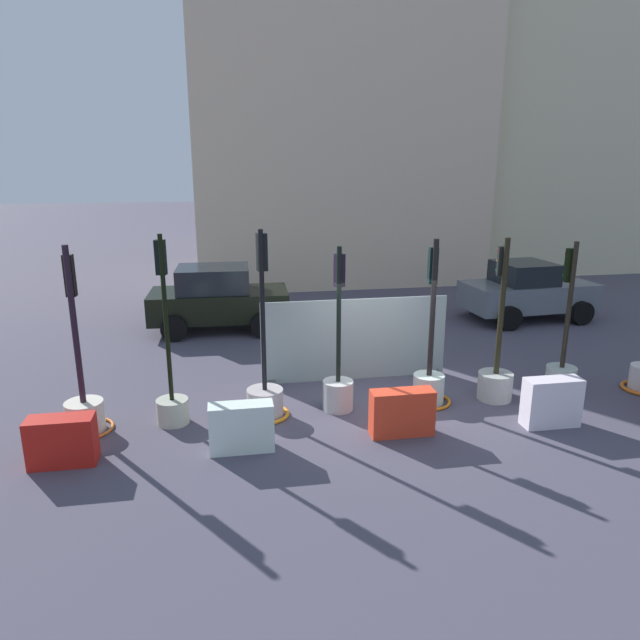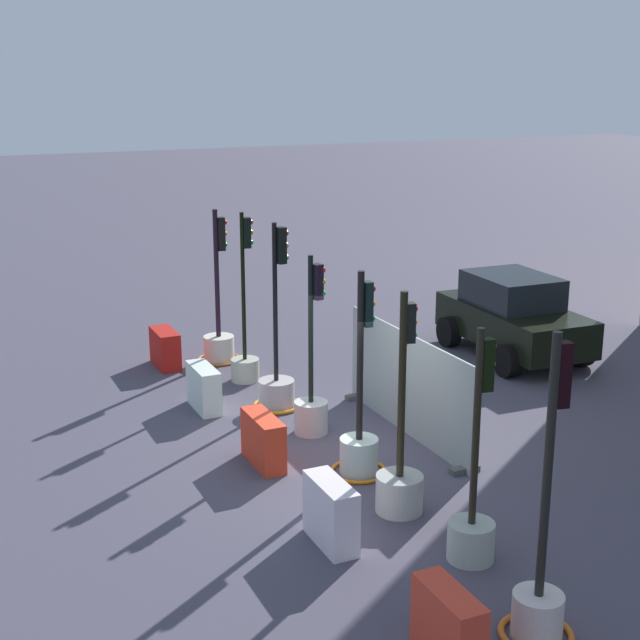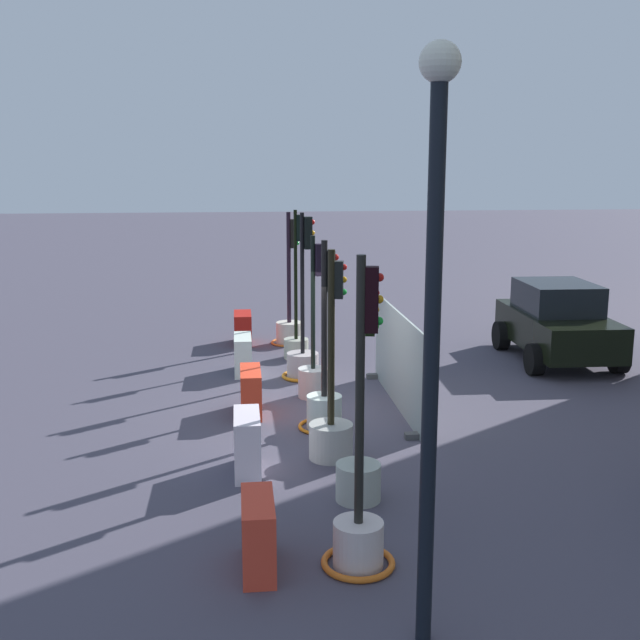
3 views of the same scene
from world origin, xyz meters
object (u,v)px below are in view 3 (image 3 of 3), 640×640
(traffic_light_5, at_px, (331,424))
(car_black_sedan, at_px, (557,322))
(traffic_light_1, at_px, (297,330))
(construction_barrier_0, at_px, (243,328))
(traffic_light_2, at_px, (303,354))
(street_lamp_post, at_px, (433,295))
(traffic_light_0, at_px, (290,323))
(traffic_light_3, at_px, (314,366))
(traffic_light_7, at_px, (359,517))
(construction_barrier_1, at_px, (243,355))
(construction_barrier_2, at_px, (251,392))
(traffic_light_4, at_px, (325,398))
(construction_barrier_4, at_px, (258,534))
(traffic_light_6, at_px, (359,458))
(construction_barrier_3, at_px, (247,444))

(traffic_light_5, relative_size, car_black_sedan, 0.84)
(traffic_light_5, bearing_deg, traffic_light_1, -179.95)
(construction_barrier_0, bearing_deg, traffic_light_5, 8.88)
(traffic_light_2, xyz_separation_m, street_lamp_post, (9.42, 0.29, 2.87))
(traffic_light_0, distance_m, construction_barrier_0, 1.20)
(traffic_light_5, distance_m, street_lamp_post, 5.55)
(traffic_light_5, height_order, car_black_sedan, traffic_light_5)
(traffic_light_3, xyz_separation_m, traffic_light_5, (3.23, -0.07, -0.06))
(traffic_light_7, xyz_separation_m, construction_barrier_1, (-8.46, -1.18, -0.19))
(construction_barrier_2, height_order, street_lamp_post, street_lamp_post)
(construction_barrier_1, bearing_deg, traffic_light_4, 19.78)
(construction_barrier_4, bearing_deg, car_black_sedan, 140.22)
(traffic_light_1, relative_size, construction_barrier_1, 3.27)
(traffic_light_1, relative_size, construction_barrier_2, 3.11)
(traffic_light_1, height_order, construction_barrier_4, traffic_light_1)
(traffic_light_0, distance_m, traffic_light_4, 6.49)
(traffic_light_0, bearing_deg, traffic_light_4, 1.06)
(traffic_light_5, height_order, street_lamp_post, street_lamp_post)
(traffic_light_7, bearing_deg, traffic_light_4, 177.91)
(traffic_light_0, relative_size, construction_barrier_2, 2.99)
(traffic_light_7, height_order, construction_barrier_2, traffic_light_7)
(traffic_light_0, distance_m, street_lamp_post, 12.96)
(traffic_light_3, distance_m, traffic_light_6, 4.80)
(construction_barrier_3, relative_size, street_lamp_post, 0.19)
(traffic_light_0, height_order, construction_barrier_0, traffic_light_0)
(construction_barrier_4, bearing_deg, traffic_light_0, 173.86)
(construction_barrier_1, relative_size, construction_barrier_4, 1.07)
(traffic_light_4, distance_m, construction_barrier_4, 4.82)
(traffic_light_1, bearing_deg, street_lamp_post, 1.49)
(traffic_light_4, height_order, traffic_light_5, traffic_light_4)
(car_black_sedan, xyz_separation_m, street_lamp_post, (10.24, -5.72, 2.48))
(construction_barrier_1, xyz_separation_m, construction_barrier_4, (8.39, 0.04, 0.00))
(traffic_light_0, relative_size, construction_barrier_4, 3.34)
(traffic_light_1, bearing_deg, construction_barrier_3, -10.90)
(traffic_light_4, bearing_deg, traffic_light_6, 2.26)
(traffic_light_0, distance_m, car_black_sedan, 6.53)
(traffic_light_0, xyz_separation_m, traffic_light_4, (6.49, 0.12, 0.01))
(traffic_light_4, bearing_deg, car_black_sedan, 124.51)
(construction_barrier_1, bearing_deg, car_black_sedan, 92.57)
(construction_barrier_2, distance_m, construction_barrier_3, 2.79)
(traffic_light_3, height_order, construction_barrier_3, traffic_light_3)
(construction_barrier_2, height_order, construction_barrier_4, construction_barrier_4)
(construction_barrier_1, height_order, construction_barrier_4, construction_barrier_4)
(traffic_light_3, distance_m, traffic_light_4, 1.84)
(traffic_light_3, bearing_deg, street_lamp_post, 1.56)
(traffic_light_3, xyz_separation_m, construction_barrier_4, (6.47, -1.32, -0.20))
(traffic_light_5, bearing_deg, construction_barrier_2, -153.12)
(traffic_light_4, distance_m, construction_barrier_3, 2.29)
(traffic_light_6, bearing_deg, traffic_light_7, -9.40)
(traffic_light_2, relative_size, construction_barrier_3, 3.43)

